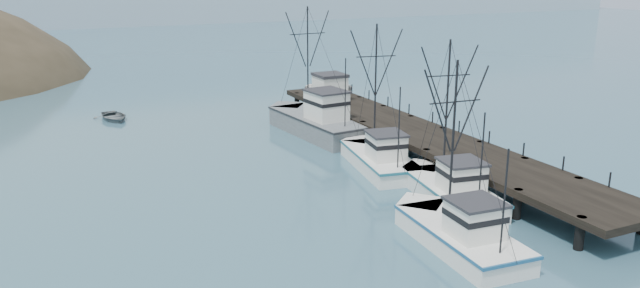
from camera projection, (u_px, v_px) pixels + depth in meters
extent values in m
plane|color=#31596E|center=(369.00, 260.00, 34.17)|extent=(400.00, 400.00, 0.00)
cube|color=black|center=(418.00, 134.00, 53.40)|extent=(6.00, 44.00, 0.50)
cylinder|color=black|center=(580.00, 233.00, 35.16)|extent=(0.56, 0.56, 2.00)
cylinder|color=black|center=(517.00, 204.00, 39.50)|extent=(0.56, 0.56, 2.00)
cylinder|color=black|center=(577.00, 192.00, 41.66)|extent=(0.56, 0.56, 2.00)
cylinder|color=black|center=(467.00, 181.00, 43.84)|extent=(0.56, 0.56, 2.00)
cylinder|color=black|center=(524.00, 171.00, 46.00)|extent=(0.56, 0.56, 2.00)
cylinder|color=black|center=(426.00, 162.00, 48.18)|extent=(0.56, 0.56, 2.00)
cylinder|color=black|center=(479.00, 153.00, 50.34)|extent=(0.56, 0.56, 2.00)
cylinder|color=black|center=(392.00, 146.00, 52.52)|extent=(0.56, 0.56, 2.00)
cylinder|color=black|center=(442.00, 139.00, 54.68)|extent=(0.56, 0.56, 2.00)
cylinder|color=black|center=(363.00, 132.00, 56.86)|extent=(0.56, 0.56, 2.00)
cylinder|color=black|center=(410.00, 126.00, 59.02)|extent=(0.56, 0.56, 2.00)
cylinder|color=black|center=(338.00, 121.00, 61.20)|extent=(0.56, 0.56, 2.00)
cylinder|color=black|center=(383.00, 115.00, 63.36)|extent=(0.56, 0.56, 2.00)
cylinder|color=black|center=(316.00, 110.00, 65.54)|extent=(0.56, 0.56, 2.00)
cylinder|color=black|center=(359.00, 106.00, 67.70)|extent=(0.56, 0.56, 2.00)
cylinder|color=black|center=(297.00, 102.00, 69.88)|extent=(0.56, 0.56, 2.00)
cylinder|color=black|center=(338.00, 98.00, 72.04)|extent=(0.56, 0.56, 2.00)
cube|color=#9EB2C6|center=(113.00, 22.00, 185.90)|extent=(360.00, 40.00, 26.00)
cube|color=white|center=(451.00, 196.00, 42.54)|extent=(5.04, 9.59, 1.60)
cube|color=white|center=(423.00, 175.00, 46.76)|extent=(3.51, 3.51, 1.60)
cube|color=#1C5C73|center=(452.00, 186.00, 42.35)|extent=(5.15, 9.83, 0.18)
cube|color=silver|center=(461.00, 177.00, 40.98)|extent=(2.89, 2.95, 1.90)
cube|color=#26262B|center=(462.00, 162.00, 40.71)|extent=(3.14, 3.22, 0.16)
cylinder|color=black|center=(447.00, 111.00, 42.31)|extent=(0.14, 0.14, 9.66)
cylinder|color=black|center=(482.00, 158.00, 38.29)|extent=(0.10, 0.10, 5.80)
cube|color=white|center=(461.00, 241.00, 35.47)|extent=(4.27, 9.25, 1.60)
cube|color=white|center=(420.00, 213.00, 39.51)|extent=(3.63, 3.63, 1.60)
cube|color=navy|center=(462.00, 230.00, 35.28)|extent=(4.36, 9.48, 0.18)
cube|color=silver|center=(475.00, 220.00, 33.96)|extent=(2.72, 2.72, 1.90)
cube|color=#26262B|center=(476.00, 202.00, 33.68)|extent=(2.95, 2.96, 0.16)
cylinder|color=black|center=(453.00, 142.00, 35.23)|extent=(0.14, 0.14, 9.35)
cylinder|color=black|center=(504.00, 202.00, 31.39)|extent=(0.10, 0.10, 5.61)
cube|color=white|center=(380.00, 164.00, 49.54)|extent=(5.24, 9.90, 1.60)
cube|color=white|center=(361.00, 148.00, 53.90)|extent=(3.57, 3.57, 1.60)
cube|color=#1C5D71|center=(380.00, 155.00, 49.35)|extent=(5.35, 10.15, 0.18)
cube|color=silver|center=(386.00, 146.00, 47.94)|extent=(2.96, 3.06, 1.90)
cube|color=#26262B|center=(386.00, 133.00, 47.66)|extent=(3.22, 3.34, 0.16)
cylinder|color=black|center=(375.00, 88.00, 49.30)|extent=(0.14, 0.14, 10.05)
cylinder|color=black|center=(399.00, 128.00, 45.14)|extent=(0.10, 0.10, 6.03)
cube|color=slate|center=(318.00, 127.00, 59.67)|extent=(5.38, 12.57, 2.20)
cube|color=slate|center=(288.00, 115.00, 64.71)|extent=(4.23, 4.23, 2.20)
cube|color=black|center=(318.00, 117.00, 59.39)|extent=(5.50, 12.89, 0.18)
cube|color=silver|center=(327.00, 106.00, 57.72)|extent=(3.28, 3.71, 2.60)
cube|color=#26262B|center=(327.00, 91.00, 57.35)|extent=(3.57, 4.05, 0.16)
cylinder|color=black|center=(308.00, 60.00, 59.54)|extent=(0.14, 0.14, 10.14)
cylinder|color=black|center=(345.00, 93.00, 54.66)|extent=(0.10, 0.10, 6.09)
cube|color=silver|center=(330.00, 88.00, 65.61)|extent=(2.80, 3.00, 2.50)
cube|color=#26262B|center=(330.00, 75.00, 65.23)|extent=(3.00, 3.20, 0.30)
imported|color=silver|center=(330.00, 87.00, 68.95)|extent=(5.89, 3.57, 1.53)
imported|color=#5A6164|center=(114.00, 120.00, 65.77)|extent=(4.12, 5.33, 1.02)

